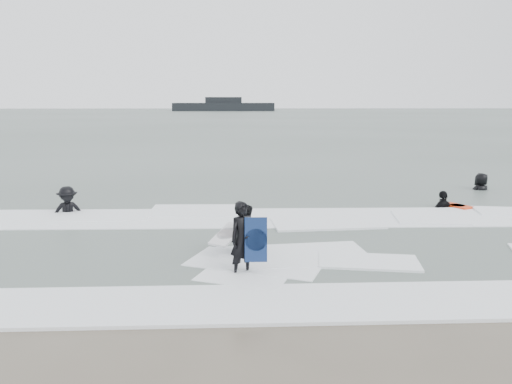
{
  "coord_description": "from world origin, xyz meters",
  "views": [
    {
      "loc": [
        -0.36,
        -9.39,
        3.85
      ],
      "look_at": [
        0.0,
        5.0,
        1.1
      ],
      "focal_mm": 35.0,
      "sensor_mm": 36.0,
      "label": 1
    }
  ],
  "objects_px": {
    "surfer_centre": "(243,275)",
    "surfer_right_near": "(443,209)",
    "surfer_breaker": "(68,215)",
    "vessel_horizon": "(224,106)",
    "surfer_wading": "(243,256)",
    "surfer_right_far": "(481,191)"
  },
  "relations": [
    {
      "from": "surfer_centre",
      "to": "surfer_right_near",
      "type": "xyz_separation_m",
      "value": [
        6.99,
        6.43,
        0.0
      ]
    },
    {
      "from": "surfer_breaker",
      "to": "vessel_horizon",
      "type": "distance_m",
      "value": 123.59
    },
    {
      "from": "surfer_wading",
      "to": "surfer_right_far",
      "type": "height_order",
      "value": "surfer_right_far"
    },
    {
      "from": "surfer_centre",
      "to": "surfer_right_far",
      "type": "bearing_deg",
      "value": 15.25
    },
    {
      "from": "surfer_breaker",
      "to": "vessel_horizon",
      "type": "xyz_separation_m",
      "value": [
        0.38,
        123.59,
        1.41
      ]
    },
    {
      "from": "surfer_wading",
      "to": "surfer_right_far",
      "type": "distance_m",
      "value": 12.99
    },
    {
      "from": "surfer_right_far",
      "to": "surfer_right_near",
      "type": "bearing_deg",
      "value": 25.25
    },
    {
      "from": "surfer_centre",
      "to": "surfer_right_far",
      "type": "xyz_separation_m",
      "value": [
        9.89,
        9.75,
        0.0
      ]
    },
    {
      "from": "surfer_right_near",
      "to": "vessel_horizon",
      "type": "distance_m",
      "value": 123.65
    },
    {
      "from": "surfer_wading",
      "to": "surfer_right_far",
      "type": "relative_size",
      "value": 0.98
    },
    {
      "from": "surfer_right_near",
      "to": "surfer_right_far",
      "type": "height_order",
      "value": "surfer_right_far"
    },
    {
      "from": "surfer_right_near",
      "to": "vessel_horizon",
      "type": "xyz_separation_m",
      "value": [
        -12.43,
        123.02,
        1.41
      ]
    },
    {
      "from": "surfer_breaker",
      "to": "surfer_right_far",
      "type": "height_order",
      "value": "surfer_right_far"
    },
    {
      "from": "surfer_breaker",
      "to": "surfer_right_far",
      "type": "distance_m",
      "value": 16.18
    },
    {
      "from": "surfer_centre",
      "to": "surfer_breaker",
      "type": "distance_m",
      "value": 8.26
    },
    {
      "from": "surfer_right_far",
      "to": "vessel_horizon",
      "type": "xyz_separation_m",
      "value": [
        -15.33,
        119.71,
        1.41
      ]
    },
    {
      "from": "surfer_wading",
      "to": "surfer_breaker",
      "type": "height_order",
      "value": "surfer_wading"
    },
    {
      "from": "surfer_centre",
      "to": "vessel_horizon",
      "type": "relative_size",
      "value": 0.06
    },
    {
      "from": "surfer_wading",
      "to": "vessel_horizon",
      "type": "xyz_separation_m",
      "value": [
        -5.45,
        128.13,
        1.41
      ]
    },
    {
      "from": "surfer_centre",
      "to": "surfer_right_far",
      "type": "height_order",
      "value": "surfer_right_far"
    },
    {
      "from": "surfer_centre",
      "to": "surfer_wading",
      "type": "relative_size",
      "value": 0.9
    },
    {
      "from": "surfer_breaker",
      "to": "surfer_right_near",
      "type": "height_order",
      "value": "surfer_breaker"
    }
  ]
}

